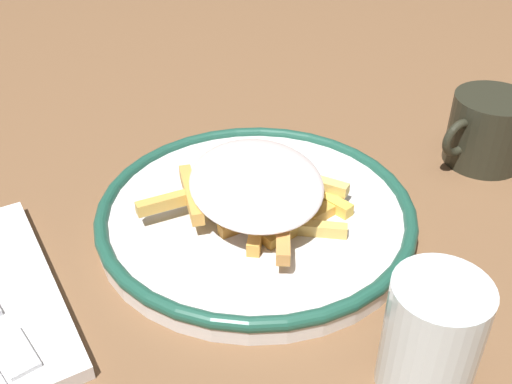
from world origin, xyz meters
name	(u,v)px	position (x,y,z in m)	size (l,w,h in m)	color
ground_plane	(256,225)	(0.00, 0.00, 0.00)	(2.60, 2.60, 0.00)	brown
plate	(256,214)	(0.00, 0.00, 0.01)	(0.30, 0.30, 0.03)	silver
fries_heap	(261,191)	(0.00, 0.01, 0.04)	(0.19, 0.19, 0.04)	gold
water_glass	(432,338)	(-0.01, 0.22, 0.05)	(0.07, 0.07, 0.09)	silver
coffee_mug	(487,130)	(-0.27, 0.03, 0.04)	(0.11, 0.08, 0.08)	#29291E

